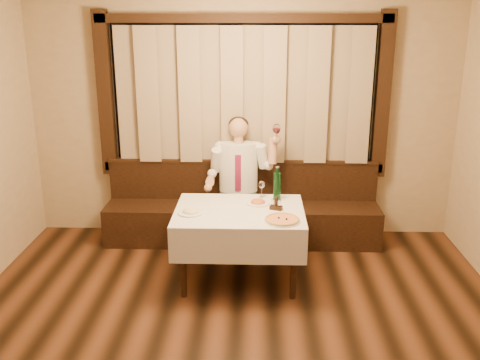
{
  "coord_description": "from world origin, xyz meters",
  "views": [
    {
      "loc": [
        0.16,
        -3.22,
        2.6
      ],
      "look_at": [
        0.0,
        1.9,
        1.0
      ],
      "focal_mm": 40.0,
      "sensor_mm": 36.0,
      "label": 1
    }
  ],
  "objects_px": {
    "dining_table": "(239,220)",
    "pasta_cream": "(191,210)",
    "cruet_caddy": "(276,205)",
    "pizza": "(282,220)",
    "pasta_red": "(258,201)",
    "banquette": "(242,215)",
    "seated_man": "(239,173)",
    "green_bottle": "(277,186)"
  },
  "relations": [
    {
      "from": "green_bottle",
      "to": "banquette",
      "type": "bearing_deg",
      "value": 118.11
    },
    {
      "from": "green_bottle",
      "to": "pizza",
      "type": "bearing_deg",
      "value": -87.35
    },
    {
      "from": "cruet_caddy",
      "to": "seated_man",
      "type": "xyz_separation_m",
      "value": [
        -0.4,
        0.92,
        0.05
      ]
    },
    {
      "from": "pizza",
      "to": "green_bottle",
      "type": "relative_size",
      "value": 0.96
    },
    {
      "from": "pizza",
      "to": "cruet_caddy",
      "type": "bearing_deg",
      "value": 98.42
    },
    {
      "from": "pasta_red",
      "to": "seated_man",
      "type": "height_order",
      "value": "seated_man"
    },
    {
      "from": "cruet_caddy",
      "to": "seated_man",
      "type": "height_order",
      "value": "seated_man"
    },
    {
      "from": "pasta_cream",
      "to": "green_bottle",
      "type": "distance_m",
      "value": 0.95
    },
    {
      "from": "banquette",
      "to": "cruet_caddy",
      "type": "bearing_deg",
      "value": -70.27
    },
    {
      "from": "banquette",
      "to": "pizza",
      "type": "relative_size",
      "value": 9.39
    },
    {
      "from": "cruet_caddy",
      "to": "banquette",
      "type": "bearing_deg",
      "value": 130.57
    },
    {
      "from": "banquette",
      "to": "pasta_red",
      "type": "bearing_deg",
      "value": -77.77
    },
    {
      "from": "pasta_red",
      "to": "seated_man",
      "type": "relative_size",
      "value": 0.16
    },
    {
      "from": "pizza",
      "to": "cruet_caddy",
      "type": "relative_size",
      "value": 2.58
    },
    {
      "from": "pasta_cream",
      "to": "seated_man",
      "type": "bearing_deg",
      "value": 67.71
    },
    {
      "from": "pizza",
      "to": "pasta_cream",
      "type": "height_order",
      "value": "pasta_cream"
    },
    {
      "from": "banquette",
      "to": "dining_table",
      "type": "distance_m",
      "value": 1.08
    },
    {
      "from": "dining_table",
      "to": "cruet_caddy",
      "type": "bearing_deg",
      "value": 2.7
    },
    {
      "from": "pasta_red",
      "to": "pasta_cream",
      "type": "distance_m",
      "value": 0.71
    },
    {
      "from": "pasta_cream",
      "to": "seated_man",
      "type": "relative_size",
      "value": 0.17
    },
    {
      "from": "pasta_red",
      "to": "pizza",
      "type": "bearing_deg",
      "value": -64.63
    },
    {
      "from": "dining_table",
      "to": "green_bottle",
      "type": "relative_size",
      "value": 3.58
    },
    {
      "from": "banquette",
      "to": "cruet_caddy",
      "type": "height_order",
      "value": "banquette"
    },
    {
      "from": "pasta_cream",
      "to": "cruet_caddy",
      "type": "xyz_separation_m",
      "value": [
        0.83,
        0.13,
        0.01
      ]
    },
    {
      "from": "cruet_caddy",
      "to": "pasta_red",
      "type": "bearing_deg",
      "value": 158.39
    },
    {
      "from": "pasta_red",
      "to": "green_bottle",
      "type": "bearing_deg",
      "value": 34.51
    },
    {
      "from": "dining_table",
      "to": "pasta_cream",
      "type": "height_order",
      "value": "pasta_cream"
    },
    {
      "from": "green_bottle",
      "to": "seated_man",
      "type": "distance_m",
      "value": 0.75
    },
    {
      "from": "pasta_red",
      "to": "pasta_cream",
      "type": "bearing_deg",
      "value": -155.69
    },
    {
      "from": "banquette",
      "to": "pasta_cream",
      "type": "height_order",
      "value": "banquette"
    },
    {
      "from": "pasta_cream",
      "to": "banquette",
      "type": "bearing_deg",
      "value": 67.73
    },
    {
      "from": "seated_man",
      "to": "pasta_red",
      "type": "bearing_deg",
      "value": -73.73
    },
    {
      "from": "banquette",
      "to": "dining_table",
      "type": "xyz_separation_m",
      "value": [
        0.0,
        -1.02,
        0.34
      ]
    },
    {
      "from": "dining_table",
      "to": "green_bottle",
      "type": "height_order",
      "value": "green_bottle"
    },
    {
      "from": "pizza",
      "to": "green_bottle",
      "type": "height_order",
      "value": "green_bottle"
    },
    {
      "from": "dining_table",
      "to": "pasta_cream",
      "type": "distance_m",
      "value": 0.5
    },
    {
      "from": "pasta_cream",
      "to": "green_bottle",
      "type": "xyz_separation_m",
      "value": [
        0.84,
        0.43,
        0.12
      ]
    },
    {
      "from": "pizza",
      "to": "pasta_cream",
      "type": "xyz_separation_m",
      "value": [
        -0.87,
        0.18,
        0.02
      ]
    },
    {
      "from": "pizza",
      "to": "cruet_caddy",
      "type": "xyz_separation_m",
      "value": [
        -0.05,
        0.31,
        0.03
      ]
    },
    {
      "from": "green_bottle",
      "to": "pasta_red",
      "type": "bearing_deg",
      "value": -145.49
    },
    {
      "from": "dining_table",
      "to": "cruet_caddy",
      "type": "relative_size",
      "value": 9.6
    },
    {
      "from": "pasta_cream",
      "to": "pasta_red",
      "type": "bearing_deg",
      "value": 24.31
    }
  ]
}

